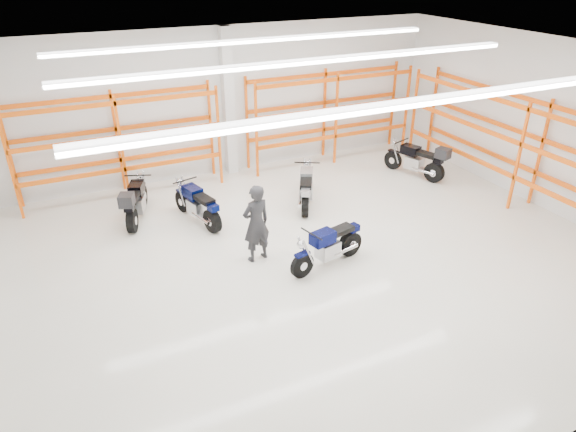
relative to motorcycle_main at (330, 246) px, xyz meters
name	(u,v)px	position (x,y,z in m)	size (l,w,h in m)	color
ground	(315,257)	(-0.16, 0.41, -0.47)	(14.00, 14.00, 0.00)	beige
room_shell	(318,121)	(-0.16, 0.43, 2.81)	(14.02, 12.02, 4.51)	silver
motorcycle_main	(330,246)	(0.00, 0.00, 0.00)	(2.03, 0.78, 1.01)	black
motorcycle_back_a	(135,203)	(-3.61, 3.99, 0.07)	(1.09, 2.15, 1.14)	black
motorcycle_back_b	(198,206)	(-2.13, 3.22, 0.01)	(0.84, 2.08, 1.04)	black
motorcycle_back_c	(306,189)	(0.89, 2.97, 0.03)	(1.17, 1.98, 1.07)	black
motorcycle_back_d	(419,161)	(5.02, 3.29, 0.08)	(1.07, 2.17, 1.15)	black
standing_man	(256,223)	(-1.42, 0.91, 0.46)	(0.68, 0.45, 1.87)	black
structural_column	(229,103)	(-0.16, 6.23, 1.78)	(0.32, 0.32, 4.50)	white
pallet_racking_back_left	(118,136)	(-3.56, 5.89, 1.31)	(5.67, 0.87, 3.00)	#FB4700
pallet_racking_back_right	(330,108)	(3.24, 5.89, 1.31)	(5.67, 0.87, 3.00)	#FB4700
pallet_racking_side	(532,144)	(6.32, 0.41, 1.34)	(0.87, 9.07, 3.00)	#FB4700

